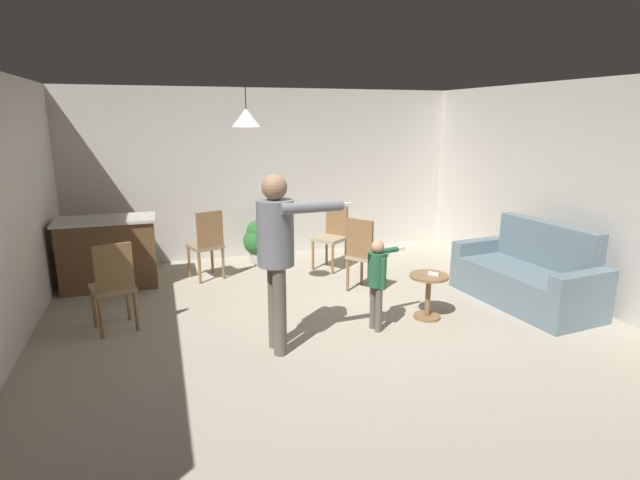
% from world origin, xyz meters
% --- Properties ---
extents(ground, '(7.68, 7.68, 0.00)m').
position_xyz_m(ground, '(0.00, 0.00, 0.00)').
color(ground, '#B2A893').
extents(wall_back, '(6.40, 0.10, 2.70)m').
position_xyz_m(wall_back, '(0.00, 3.20, 1.35)').
color(wall_back, beige).
rests_on(wall_back, ground).
extents(wall_right, '(0.10, 6.40, 2.70)m').
position_xyz_m(wall_right, '(3.20, 0.00, 1.35)').
color(wall_right, beige).
rests_on(wall_right, ground).
extents(couch_floral, '(1.01, 1.87, 1.00)m').
position_xyz_m(couch_floral, '(2.53, -0.06, 0.33)').
color(couch_floral, slate).
rests_on(couch_floral, ground).
extents(kitchen_counter, '(1.26, 0.66, 0.95)m').
position_xyz_m(kitchen_counter, '(-2.45, 2.20, 0.48)').
color(kitchen_counter, brown).
rests_on(kitchen_counter, ground).
extents(side_table_by_couch, '(0.44, 0.44, 0.52)m').
position_xyz_m(side_table_by_couch, '(1.10, -0.11, 0.33)').
color(side_table_by_couch, olive).
rests_on(side_table_by_couch, ground).
extents(person_adult, '(0.87, 0.51, 1.75)m').
position_xyz_m(person_adult, '(-0.71, -0.38, 1.09)').
color(person_adult, '#60564C').
rests_on(person_adult, ground).
extents(person_child, '(0.51, 0.35, 1.01)m').
position_xyz_m(person_child, '(0.41, -0.23, 0.63)').
color(person_child, '#60564C').
rests_on(person_child, ground).
extents(dining_chair_by_counter, '(0.54, 0.54, 1.00)m').
position_xyz_m(dining_chair_by_counter, '(-1.15, 2.10, 0.55)').
color(dining_chair_by_counter, olive).
rests_on(dining_chair_by_counter, ground).
extents(dining_chair_near_wall, '(0.59, 0.59, 1.00)m').
position_xyz_m(dining_chair_near_wall, '(0.71, 2.07, 0.55)').
color(dining_chair_near_wall, olive).
rests_on(dining_chair_near_wall, ground).
extents(dining_chair_centre_back, '(0.52, 0.52, 1.00)m').
position_xyz_m(dining_chair_centre_back, '(-2.27, 0.59, 0.55)').
color(dining_chair_centre_back, olive).
rests_on(dining_chair_centre_back, ground).
extents(dining_chair_spare, '(0.59, 0.59, 1.00)m').
position_xyz_m(dining_chair_spare, '(0.74, 0.93, 0.55)').
color(dining_chair_spare, olive).
rests_on(dining_chair_spare, ground).
extents(potted_plant_corner, '(0.45, 0.45, 0.69)m').
position_xyz_m(potted_plant_corner, '(-0.33, 2.65, 0.38)').
color(potted_plant_corner, '#B7B2AD').
rests_on(potted_plant_corner, ground).
extents(spare_remote_on_table, '(0.11, 0.12, 0.04)m').
position_xyz_m(spare_remote_on_table, '(1.14, -0.14, 0.54)').
color(spare_remote_on_table, white).
rests_on(spare_remote_on_table, side_table_by_couch).
extents(ceiling_light_pendant, '(0.32, 0.32, 0.55)m').
position_xyz_m(ceiling_light_pendant, '(-0.76, 0.81, 2.25)').
color(ceiling_light_pendant, silver).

